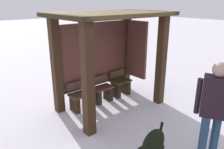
{
  "coord_description": "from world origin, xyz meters",
  "views": [
    {
      "loc": [
        -3.48,
        -4.12,
        2.74
      ],
      "look_at": [
        -0.13,
        -0.19,
        0.99
      ],
      "focal_mm": 35.25,
      "sensor_mm": 36.0,
      "label": 1
    }
  ],
  "objects_px": {
    "bus_shelter": "(109,42)",
    "dog": "(152,146)",
    "bench_center_inside": "(102,92)",
    "bench_right_inside": "(120,86)",
    "person_walking": "(214,105)",
    "bench_left_inside": "(81,99)"
  },
  "relations": [
    {
      "from": "bench_center_inside",
      "to": "bus_shelter",
      "type": "bearing_deg",
      "value": -67.64
    },
    {
      "from": "bench_left_inside",
      "to": "bench_right_inside",
      "type": "height_order",
      "value": "bench_right_inside"
    },
    {
      "from": "bench_center_inside",
      "to": "bench_right_inside",
      "type": "xyz_separation_m",
      "value": [
        0.7,
        0.0,
        0.0
      ]
    },
    {
      "from": "bench_left_inside",
      "to": "dog",
      "type": "relative_size",
      "value": 0.74
    },
    {
      "from": "bench_right_inside",
      "to": "person_walking",
      "type": "height_order",
      "value": "person_walking"
    },
    {
      "from": "person_walking",
      "to": "dog",
      "type": "bearing_deg",
      "value": 156.79
    },
    {
      "from": "bus_shelter",
      "to": "dog",
      "type": "height_order",
      "value": "bus_shelter"
    },
    {
      "from": "bench_right_inside",
      "to": "person_walking",
      "type": "relative_size",
      "value": 0.41
    },
    {
      "from": "bench_left_inside",
      "to": "bench_right_inside",
      "type": "distance_m",
      "value": 1.4
    },
    {
      "from": "bus_shelter",
      "to": "dog",
      "type": "xyz_separation_m",
      "value": [
        -1.16,
        -2.45,
        -1.19
      ]
    },
    {
      "from": "bench_left_inside",
      "to": "dog",
      "type": "bearing_deg",
      "value": -97.87
    },
    {
      "from": "dog",
      "to": "bench_right_inside",
      "type": "bearing_deg",
      "value": 56.46
    },
    {
      "from": "bench_center_inside",
      "to": "person_walking",
      "type": "bearing_deg",
      "value": -90.87
    },
    {
      "from": "bench_center_inside",
      "to": "bench_right_inside",
      "type": "bearing_deg",
      "value": 0.02
    },
    {
      "from": "person_walking",
      "to": "bench_center_inside",
      "type": "bearing_deg",
      "value": 89.13
    },
    {
      "from": "dog",
      "to": "bench_left_inside",
      "type": "bearing_deg",
      "value": 82.13
    },
    {
      "from": "bus_shelter",
      "to": "person_walking",
      "type": "bearing_deg",
      "value": -92.72
    },
    {
      "from": "bench_center_inside",
      "to": "person_walking",
      "type": "relative_size",
      "value": 0.4
    },
    {
      "from": "bench_left_inside",
      "to": "bench_center_inside",
      "type": "distance_m",
      "value": 0.7
    },
    {
      "from": "bench_right_inside",
      "to": "bench_center_inside",
      "type": "bearing_deg",
      "value": -179.98
    },
    {
      "from": "bench_left_inside",
      "to": "bench_center_inside",
      "type": "xyz_separation_m",
      "value": [
        0.7,
        -0.0,
        0.0
      ]
    },
    {
      "from": "bench_center_inside",
      "to": "dog",
      "type": "height_order",
      "value": "dog"
    }
  ]
}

